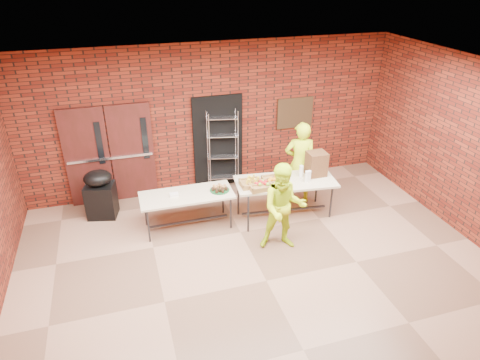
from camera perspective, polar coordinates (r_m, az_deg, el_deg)
name	(u,v)px	position (r m, az deg, el deg)	size (l,w,h in m)	color
room	(270,195)	(6.22, 3.96, -2.05)	(8.08, 7.08, 3.28)	brown
double_doors	(110,155)	(9.22, -16.90, 3.24)	(1.78, 0.12, 2.10)	#4A1615
dark_doorway	(218,142)	(9.47, -2.94, 5.07)	(1.10, 0.06, 2.10)	black
bronze_plaque	(295,113)	(9.84, 7.33, 8.88)	(0.85, 0.04, 0.70)	#3B2B17
wire_rack	(223,150)	(9.42, -2.30, 3.96)	(0.66, 0.22, 1.80)	#BBBBC2
table_left	(187,197)	(8.11, -7.11, -2.27)	(1.75, 0.74, 0.72)	beige
table_right	(285,184)	(8.41, 6.07, -0.49)	(2.03, 1.03, 0.80)	beige
basket_bananas	(251,183)	(8.12, 1.53, -0.41)	(0.42, 0.32, 0.13)	olive
basket_oranges	(274,180)	(8.27, 4.52, 0.05)	(0.41, 0.32, 0.13)	olive
basket_apples	(261,186)	(8.03, 2.76, -0.79)	(0.43, 0.33, 0.13)	olive
muffin_tray	(220,188)	(8.14, -2.74, -1.14)	(0.37, 0.37, 0.09)	#144D23
napkin_box	(174,195)	(8.05, -8.78, -1.95)	(0.16, 0.11, 0.05)	white
coffee_dispenser	(316,164)	(8.59, 10.14, 2.15)	(0.37, 0.33, 0.48)	brown
cup_stack_front	(307,177)	(8.33, 8.92, 0.44)	(0.08, 0.08, 0.23)	white
cup_stack_mid	(309,176)	(8.39, 9.21, 0.56)	(0.07, 0.07, 0.21)	white
cup_stack_back	(301,171)	(8.51, 8.16, 1.17)	(0.08, 0.08, 0.24)	white
covered_grill	(100,194)	(8.92, -18.13, -1.75)	(0.65, 0.58, 1.01)	black
volunteer_woman	(300,163)	(8.95, 7.97, 2.29)	(0.65, 0.42, 1.77)	#CFF51B
volunteer_man	(284,207)	(7.46, 5.84, -3.66)	(0.79, 0.62, 1.63)	#CFF51B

